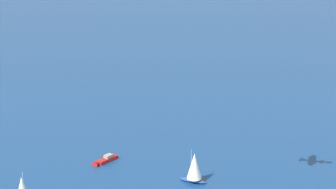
% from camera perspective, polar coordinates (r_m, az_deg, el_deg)
% --- Properties ---
extents(sailboat_inshore, '(5.94, 7.68, 9.87)m').
position_cam_1_polar(sailboat_inshore, '(160.59, 2.62, -7.26)').
color(sailboat_inshore, '#23478C').
rests_on(sailboat_inshore, ground_plane).
extents(motorboat_trailing, '(8.98, 4.23, 2.52)m').
position_cam_1_polar(motorboat_trailing, '(175.34, -6.35, -6.52)').
color(motorboat_trailing, '#B21E1E').
rests_on(motorboat_trailing, ground_plane).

